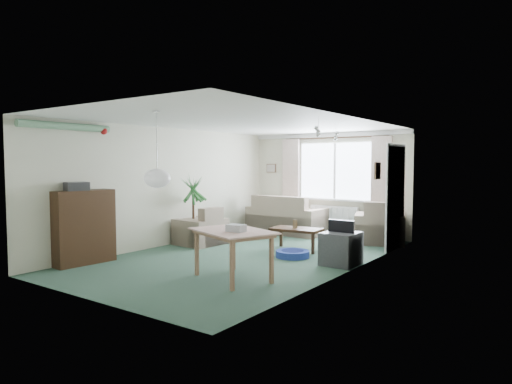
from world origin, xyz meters
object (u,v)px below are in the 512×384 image
Objects in this scene: coffee_table at (296,239)px; dining_table at (233,256)px; houseplant at (193,210)px; sofa at (288,214)px; pet_bed at (293,254)px; armchair_corner at (380,222)px; tv_cube at (341,249)px; armchair_left at (200,226)px; bookshelf at (84,227)px.

dining_table reaches higher than coffee_table.
sofa is at bearing 70.57° from houseplant.
houseplant is 1.28× the size of dining_table.
sofa is 3.04× the size of pet_bed.
armchair_corner is (2.28, -0.02, -0.01)m from sofa.
houseplant is at bearing -179.21° from tv_cube.
houseplant reaches higher than tv_cube.
houseplant reaches higher than armchair_corner.
armchair_corner reaches higher than armchair_left.
pet_bed is at bearing 93.27° from armchair_left.
pet_bed is (-0.74, -2.33, -0.39)m from armchair_corner.
armchair_left reaches higher than dining_table.
sofa reaches higher than armchair_left.
coffee_table is at bearing 111.00° from armchair_left.
houseplant is at bearing -69.28° from armchair_left.
bookshelf reaches higher than dining_table.
bookshelf is 0.87× the size of houseplant.
sofa is at bearing 82.07° from bookshelf.
bookshelf is at bearing -94.44° from houseplant.
coffee_table is at bearing 39.34° from armchair_corner.
armchair_corner reaches higher than pet_bed.
coffee_table is at bearing 57.69° from bookshelf.
dining_table is 1.86m from pet_bed.
armchair_corner is 2.47m from pet_bed.
houseplant reaches higher than sofa.
sofa reaches higher than tv_cube.
armchair_corner is at bearing 131.50° from armchair_left.
tv_cube is (0.22, -2.38, -0.18)m from armchair_corner.
dining_table is 1.99m from tv_cube.
coffee_table is at bearing 17.33° from houseplant.
bookshelf reaches higher than coffee_table.
sofa is 1.83× the size of armchair_corner.
dining_table is (2.47, -1.81, -0.36)m from houseplant.
armchair_left is (-2.98, -2.31, -0.06)m from armchair_corner.
houseplant reaches higher than pet_bed.
armchair_left is 2.05m from coffee_table.
pet_bed is at bearing 177.82° from tv_cube.
armchair_left is at bearing 74.09° from sofa.
armchair_left is 2.52m from bookshelf.
pet_bed is at bearing -65.27° from coffee_table.
armchair_left is 0.71× the size of bookshelf.
tv_cube is at bearing 92.35° from armchair_left.
pet_bed is (-0.09, 1.84, -0.29)m from dining_table.
bookshelf is at bearing -136.11° from pet_bed.
armchair_left is at bearing 17.07° from houseplant.
sofa reaches higher than pet_bed.
coffee_table is 1.58× the size of pet_bed.
tv_cube is (3.35, -0.03, -0.44)m from houseplant.
pet_bed is (2.57, 2.48, -0.56)m from bookshelf.
coffee_table is (-1.03, -1.70, -0.23)m from armchair_corner.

